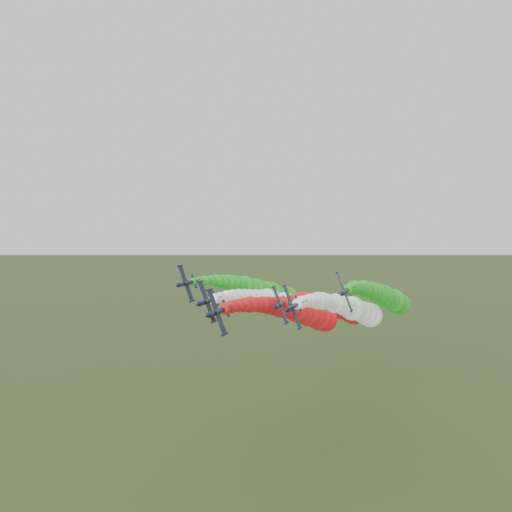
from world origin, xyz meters
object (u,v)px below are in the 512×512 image
at_px(jet_inner_left, 288,305).
at_px(jet_outer_left, 266,291).
at_px(jet_inner_right, 352,309).
at_px(jet_trail, 336,307).
at_px(jet_outer_right, 385,297).
at_px(jet_lead, 303,313).

bearing_deg(jet_inner_left, jet_outer_left, 131.99).
relative_size(jet_inner_left, jet_outer_left, 1.00).
xyz_separation_m(jet_inner_right, jet_trail, (-7.13, 15.97, -2.43)).
relative_size(jet_outer_left, jet_outer_right, 1.01).
bearing_deg(jet_outer_right, jet_trail, 166.14).
bearing_deg(jet_inner_left, jet_outer_right, 26.06).
bearing_deg(jet_inner_right, jet_outer_right, 58.06).
distance_m(jet_lead, jet_outer_right, 28.08).
bearing_deg(jet_inner_right, jet_inner_left, -179.10).
height_order(jet_inner_left, jet_outer_left, jet_outer_left).
xyz_separation_m(jet_outer_left, jet_trail, (21.46, 4.59, -4.56)).
height_order(jet_lead, jet_trail, jet_lead).
bearing_deg(jet_inner_right, jet_lead, -146.29).
height_order(jet_inner_left, jet_outer_right, jet_outer_right).
relative_size(jet_outer_left, jet_trail, 1.00).
bearing_deg(jet_lead, jet_inner_right, 33.71).
relative_size(jet_inner_left, jet_trail, 1.00).
height_order(jet_outer_left, jet_trail, jet_outer_left).
relative_size(jet_lead, jet_inner_right, 1.00).
bearing_deg(jet_lead, jet_trail, 79.03).
distance_m(jet_inner_right, jet_trail, 17.65).
height_order(jet_lead, jet_inner_left, jet_inner_left).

